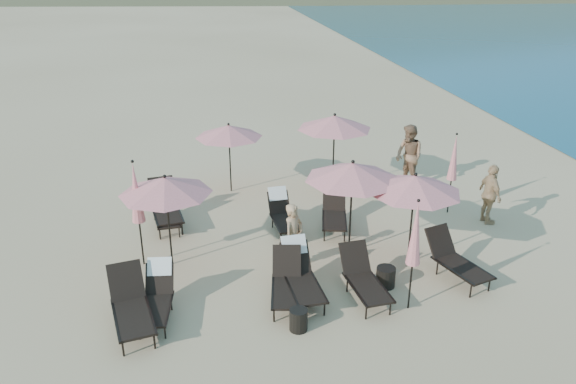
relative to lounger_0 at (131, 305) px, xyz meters
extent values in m
plane|color=#D6BA8C|center=(4.44, 0.07, -0.48)|extent=(800.00, 800.00, 0.00)
cube|color=black|center=(0.07, -0.29, -0.10)|extent=(0.93, 1.40, 0.05)
cube|color=black|center=(-0.13, 0.55, 0.21)|extent=(0.76, 0.62, 0.66)
cylinder|color=black|center=(-0.09, -0.87, -0.30)|extent=(0.04, 0.04, 0.36)
cylinder|color=black|center=(-0.33, 0.20, -0.30)|extent=(0.04, 0.04, 0.36)
cylinder|color=black|center=(0.46, -0.75, -0.30)|extent=(0.04, 0.04, 0.36)
cylinder|color=black|center=(0.21, 0.33, -0.30)|extent=(0.04, 0.04, 0.36)
cube|color=black|center=(-0.26, -0.31, -0.09)|extent=(0.36, 1.42, 0.04)
cube|color=black|center=(0.37, -0.17, -0.09)|extent=(0.36, 1.42, 0.04)
cube|color=black|center=(0.44, -0.01, -0.16)|extent=(0.66, 1.13, 0.05)
cube|color=black|center=(0.51, 0.71, 0.10)|extent=(0.60, 0.46, 0.56)
cylinder|color=black|center=(0.16, -0.44, -0.32)|extent=(0.03, 0.03, 0.31)
cylinder|color=black|center=(0.25, 0.49, -0.32)|extent=(0.03, 0.03, 0.31)
cylinder|color=black|center=(0.63, -0.48, -0.32)|extent=(0.03, 0.03, 0.31)
cylinder|color=black|center=(0.72, 0.44, -0.32)|extent=(0.03, 0.03, 0.31)
cube|color=black|center=(0.18, 0.06, -0.15)|extent=(0.15, 1.22, 0.04)
cube|color=black|center=(0.71, 0.01, -0.15)|extent=(0.15, 1.22, 0.04)
cube|color=white|center=(0.52, 0.84, 0.32)|extent=(0.51, 0.30, 0.34)
cube|color=black|center=(3.43, 0.24, -0.13)|extent=(0.72, 1.24, 0.05)
cube|color=black|center=(3.37, 1.04, 0.16)|extent=(0.65, 0.50, 0.62)
cylinder|color=black|center=(3.22, -0.28, -0.31)|extent=(0.04, 0.04, 0.34)
cylinder|color=black|center=(3.13, 0.74, -0.31)|extent=(0.04, 0.04, 0.34)
cylinder|color=black|center=(3.73, -0.23, -0.31)|extent=(0.04, 0.04, 0.34)
cylinder|color=black|center=(3.65, 0.79, -0.31)|extent=(0.04, 0.04, 0.34)
cube|color=black|center=(3.13, 0.27, -0.12)|extent=(0.15, 1.34, 0.04)
cube|color=black|center=(3.73, 0.32, -0.12)|extent=(0.15, 1.34, 0.04)
cube|color=white|center=(3.35, 1.18, 0.40)|extent=(0.56, 0.33, 0.37)
cube|color=black|center=(3.04, 0.16, -0.14)|extent=(0.78, 1.25, 0.05)
cube|color=black|center=(3.16, 0.94, 0.15)|extent=(0.67, 0.53, 0.60)
cylinder|color=black|center=(2.71, -0.29, -0.31)|extent=(0.04, 0.04, 0.33)
cylinder|color=black|center=(2.87, 0.71, -0.31)|extent=(0.04, 0.04, 0.33)
cylinder|color=black|center=(3.22, -0.36, -0.31)|extent=(0.04, 0.04, 0.33)
cylinder|color=black|center=(3.37, 0.63, -0.31)|extent=(0.04, 0.04, 0.33)
cube|color=black|center=(2.76, 0.25, -0.13)|extent=(0.24, 1.31, 0.04)
cube|color=black|center=(3.34, 0.16, -0.13)|extent=(0.24, 1.31, 0.04)
cube|color=black|center=(4.72, 0.04, -0.13)|extent=(0.75, 1.26, 0.05)
cube|color=black|center=(4.62, 0.84, 0.16)|extent=(0.67, 0.52, 0.62)
cylinder|color=black|center=(4.52, -0.48, -0.31)|extent=(0.04, 0.04, 0.34)
cylinder|color=black|center=(4.40, 0.53, -0.31)|extent=(0.04, 0.04, 0.34)
cylinder|color=black|center=(5.03, -0.42, -0.31)|extent=(0.04, 0.04, 0.34)
cylinder|color=black|center=(4.91, 0.59, -0.31)|extent=(0.04, 0.04, 0.34)
cube|color=black|center=(4.42, 0.05, -0.12)|extent=(0.20, 1.34, 0.04)
cube|color=black|center=(5.01, 0.12, -0.12)|extent=(0.20, 1.34, 0.04)
cube|color=black|center=(6.99, 0.47, -0.12)|extent=(0.97, 1.35, 0.05)
cube|color=black|center=(6.74, 1.25, 0.17)|extent=(0.74, 0.63, 0.63)
cylinder|color=black|center=(6.90, -0.09, -0.31)|extent=(0.04, 0.04, 0.34)
cylinder|color=black|center=(6.57, 0.90, -0.31)|extent=(0.04, 0.04, 0.34)
cylinder|color=black|center=(7.40, 0.07, -0.31)|extent=(0.04, 0.04, 0.34)
cylinder|color=black|center=(7.07, 1.06, -0.31)|extent=(0.04, 0.04, 0.34)
cube|color=black|center=(6.69, 0.43, -0.11)|extent=(0.46, 1.31, 0.04)
cube|color=black|center=(7.26, 0.62, -0.11)|extent=(0.46, 1.31, 0.04)
cube|color=black|center=(0.54, 4.08, -0.16)|extent=(0.66, 1.15, 0.05)
cube|color=black|center=(0.47, 4.82, 0.12)|extent=(0.61, 0.47, 0.57)
cylinder|color=black|center=(0.34, 3.60, -0.32)|extent=(0.03, 0.03, 0.31)
cylinder|color=black|center=(0.26, 4.55, -0.32)|extent=(0.03, 0.03, 0.31)
cylinder|color=black|center=(0.81, 3.64, -0.32)|extent=(0.03, 0.03, 0.31)
cylinder|color=black|center=(0.73, 4.59, -0.32)|extent=(0.03, 0.03, 0.31)
cube|color=black|center=(0.26, 4.10, -0.15)|extent=(0.14, 1.24, 0.04)
cube|color=black|center=(0.81, 4.15, -0.15)|extent=(0.14, 1.24, 0.04)
cube|color=black|center=(0.51, 4.26, -0.09)|extent=(0.90, 1.41, 0.05)
cube|color=black|center=(0.35, 5.13, 0.23)|extent=(0.76, 0.61, 0.68)
cylinder|color=black|center=(0.32, 3.67, -0.29)|extent=(0.04, 0.04, 0.37)
cylinder|color=black|center=(0.13, 4.78, -0.29)|extent=(0.04, 0.04, 0.37)
cylinder|color=black|center=(0.89, 3.77, -0.29)|extent=(0.04, 0.04, 0.37)
cylinder|color=black|center=(0.69, 4.88, -0.29)|extent=(0.04, 0.04, 0.37)
cube|color=black|center=(0.18, 4.25, -0.08)|extent=(0.30, 1.46, 0.04)
cube|color=black|center=(0.82, 4.37, -0.08)|extent=(0.30, 1.46, 0.04)
cube|color=black|center=(3.51, 3.38, -0.16)|extent=(0.66, 1.13, 0.04)
cube|color=black|center=(3.44, 4.10, 0.10)|extent=(0.59, 0.46, 0.56)
cylinder|color=black|center=(3.32, 2.91, -0.33)|extent=(0.03, 0.03, 0.31)
cylinder|color=black|center=(3.23, 3.83, -0.33)|extent=(0.03, 0.03, 0.31)
cylinder|color=black|center=(3.78, 2.96, -0.33)|extent=(0.03, 0.03, 0.31)
cylinder|color=black|center=(3.69, 3.88, -0.33)|extent=(0.03, 0.03, 0.31)
cube|color=black|center=(3.24, 3.40, -0.15)|extent=(0.15, 1.21, 0.04)
cube|color=black|center=(3.77, 3.45, -0.15)|extent=(0.15, 1.21, 0.04)
cube|color=white|center=(3.43, 4.23, 0.31)|extent=(0.51, 0.30, 0.33)
cube|color=black|center=(4.76, 3.28, -0.14)|extent=(0.84, 1.27, 0.05)
cube|color=black|center=(4.93, 4.05, 0.15)|extent=(0.68, 0.56, 0.60)
cylinder|color=black|center=(4.41, 2.86, -0.31)|extent=(0.04, 0.04, 0.33)
cylinder|color=black|center=(4.63, 3.84, -0.31)|extent=(0.04, 0.04, 0.33)
cylinder|color=black|center=(4.91, 2.75, -0.31)|extent=(0.04, 0.04, 0.33)
cylinder|color=black|center=(5.12, 3.73, -0.31)|extent=(0.04, 0.04, 0.33)
cube|color=black|center=(4.49, 3.39, -0.13)|extent=(0.32, 1.29, 0.04)
cube|color=black|center=(5.06, 3.27, -0.13)|extent=(0.32, 1.29, 0.04)
cylinder|color=black|center=(0.67, 2.31, 0.56)|extent=(0.04, 0.04, 2.07)
cone|color=pink|center=(0.67, 2.31, 1.50)|extent=(2.07, 2.07, 0.37)
sphere|color=black|center=(0.67, 2.31, 1.71)|extent=(0.08, 0.08, 0.08)
cylinder|color=black|center=(4.87, 2.19, 0.63)|extent=(0.05, 0.05, 2.21)
cone|color=pink|center=(4.87, 2.19, 1.62)|extent=(2.21, 2.21, 0.40)
sphere|color=black|center=(4.87, 2.19, 1.86)|extent=(0.08, 0.08, 0.08)
cylinder|color=black|center=(6.11, 1.50, 0.57)|extent=(0.04, 0.04, 2.10)
cone|color=pink|center=(6.11, 1.50, 1.52)|extent=(2.10, 2.10, 0.38)
sphere|color=black|center=(6.11, 1.50, 1.74)|extent=(0.08, 0.08, 0.08)
cylinder|color=black|center=(2.31, 6.50, 0.52)|extent=(0.04, 0.04, 1.99)
cone|color=pink|center=(2.31, 6.50, 1.42)|extent=(1.99, 1.99, 0.36)
sphere|color=black|center=(2.31, 6.50, 1.63)|extent=(0.08, 0.08, 0.08)
cylinder|color=black|center=(5.41, 6.20, 0.63)|extent=(0.05, 0.05, 2.21)
cone|color=pink|center=(5.41, 6.20, 1.63)|extent=(2.21, 2.21, 0.40)
sphere|color=black|center=(5.41, 6.20, 1.86)|extent=(0.08, 0.08, 0.08)
cylinder|color=black|center=(5.48, -0.25, 0.04)|extent=(0.04, 0.04, 1.04)
cone|color=pink|center=(5.48, -0.25, 1.23)|extent=(0.28, 0.28, 1.33)
sphere|color=black|center=(5.48, -0.25, 1.92)|extent=(0.07, 0.07, 0.07)
cylinder|color=black|center=(8.19, 4.01, 0.02)|extent=(0.04, 0.04, 0.99)
cone|color=pink|center=(8.19, 4.01, 1.14)|extent=(0.27, 0.27, 1.26)
sphere|color=black|center=(8.19, 4.01, 1.80)|extent=(0.06, 0.06, 0.06)
cylinder|color=black|center=(0.02, 2.41, 0.07)|extent=(0.04, 0.04, 1.10)
cone|color=pink|center=(0.02, 2.41, 1.33)|extent=(0.30, 0.30, 1.40)
sphere|color=black|center=(0.02, 2.41, 2.06)|extent=(0.07, 0.07, 0.07)
cylinder|color=black|center=(3.15, -0.60, -0.26)|extent=(0.36, 0.36, 0.44)
cylinder|color=black|center=(5.27, 0.62, -0.25)|extent=(0.42, 0.42, 0.45)
imported|color=tan|center=(3.44, 1.75, 0.30)|extent=(0.67, 0.67, 1.56)
imported|color=#8D6548|center=(7.76, 6.11, 0.49)|extent=(1.00, 1.13, 1.93)
imported|color=tan|center=(8.94, 3.23, 0.34)|extent=(0.44, 0.98, 1.64)
camera|label=1|loc=(1.56, -9.36, 6.16)|focal=35.00mm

